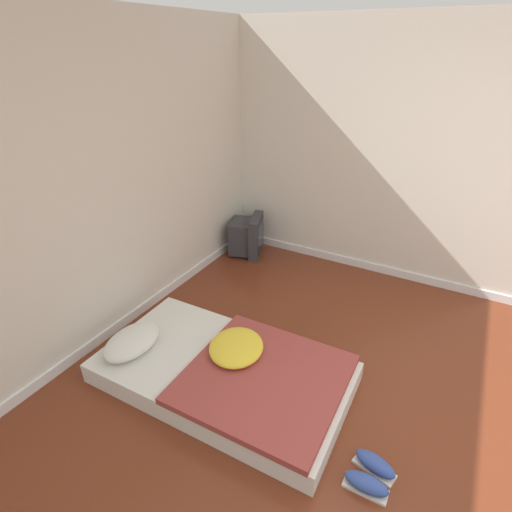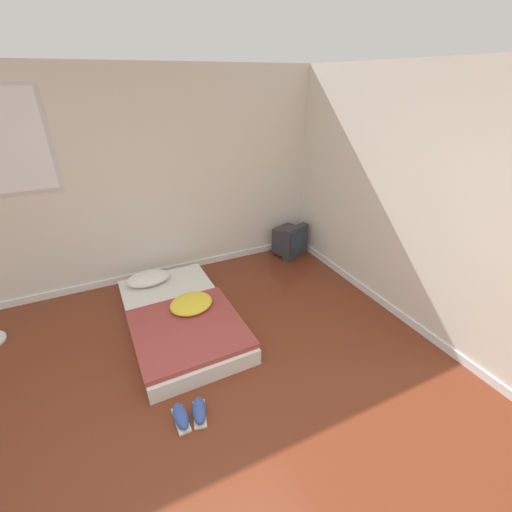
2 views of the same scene
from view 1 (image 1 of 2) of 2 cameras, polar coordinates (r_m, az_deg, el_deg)
The scene contains 4 objects.
wall_back at distance 3.20m, azimuth -27.08°, elevation 6.14°, with size 7.46×0.08×2.60m.
mattress_bed at distance 3.19m, azimuth -4.69°, elevation -15.95°, with size 1.09×1.91×0.32m.
crt_tv at distance 4.91m, azimuth -1.24°, elevation 2.88°, with size 0.51×0.48×0.50m.
sneaker_pair at distance 2.81m, azimuth 16.06°, elevation -27.77°, with size 0.29×0.28×0.10m.
Camera 1 is at (-1.63, 0.43, 2.33)m, focal length 28.00 mm.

